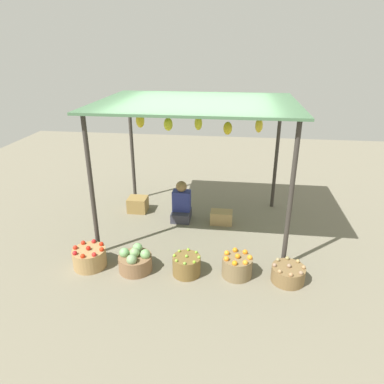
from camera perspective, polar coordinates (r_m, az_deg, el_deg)
The scene contains 10 objects.
ground_plane at distance 6.66m, azimuth 0.66°, elevation -5.56°, with size 14.00×14.00×0.00m, color slate.
market_stall_structure at distance 5.95m, azimuth 0.70°, elevation 12.84°, with size 3.26×2.48×2.31m.
vendor_person at distance 6.80m, azimuth -1.72°, elevation -2.10°, with size 0.36×0.44×0.78m.
basket_red_tomatoes at distance 5.70m, azimuth -16.25°, elevation -10.14°, with size 0.50×0.50×0.35m.
basket_cabbages at distance 5.46m, azimuth -9.18°, elevation -10.95°, with size 0.50×0.50×0.38m.
basket_limes at distance 5.32m, azimuth -0.88°, elevation -11.77°, with size 0.42×0.42×0.33m.
basket_oranges at distance 5.33m, azimuth 7.31°, elevation -11.79°, with size 0.44×0.44×0.37m.
basket_potatoes at distance 5.38m, azimuth 15.30°, elevation -12.64°, with size 0.48×0.48×0.29m.
wooden_crate_near_vendor at distance 7.26m, azimuth -8.76°, elevation -1.99°, with size 0.38×0.34×0.30m, color olive.
wooden_crate_stacked_rear at distance 6.73m, azimuth 4.78°, elevation -4.10°, with size 0.41×0.27×0.25m, color #A48756.
Camera 1 is at (0.67, -5.81, 3.18)m, focal length 32.93 mm.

